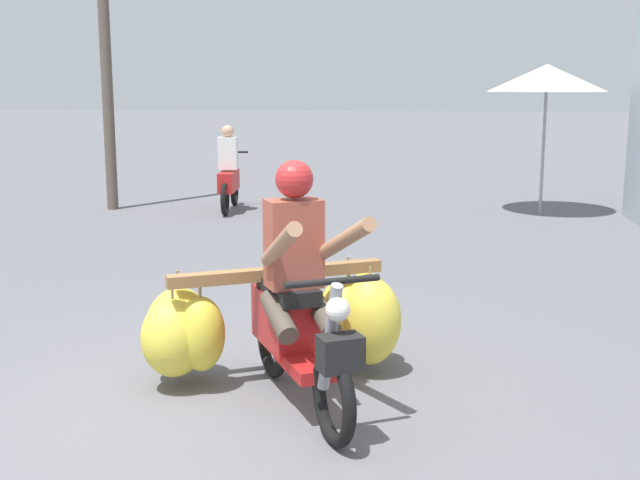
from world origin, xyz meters
The scene contains 4 objects.
ground_plane centered at (0.00, 0.00, 0.00)m, with size 120.00×120.00×0.00m, color slate.
motorbike_main_loaded centered at (0.50, 0.83, 0.47)m, with size 1.88×1.98×1.58m.
motorbike_distant_ahead_left centered at (-1.78, 8.36, 0.57)m, with size 0.50×1.62×1.40m.
market_umbrella_near_shop centered at (3.22, 8.73, 2.14)m, with size 1.84×1.84×2.35m.
Camera 1 is at (1.41, -4.45, 2.04)m, focal length 45.54 mm.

